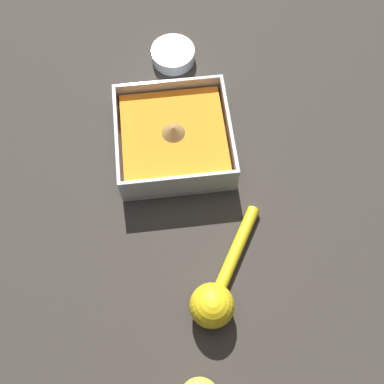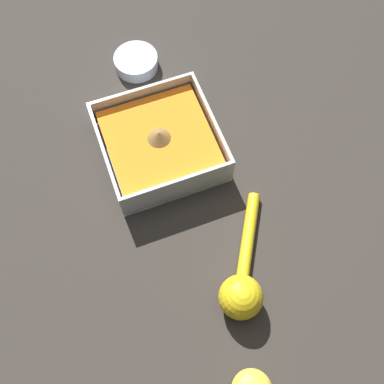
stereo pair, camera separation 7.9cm
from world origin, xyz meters
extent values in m
plane|color=#332D28|center=(0.00, 0.00, 0.00)|extent=(4.00, 4.00, 0.00)
cube|color=silver|center=(0.01, 0.01, 0.00)|extent=(0.21, 0.21, 0.01)
cube|color=silver|center=(0.01, 0.11, 0.04)|extent=(0.21, 0.01, 0.06)
cube|color=silver|center=(0.01, -0.09, 0.04)|extent=(0.21, 0.01, 0.06)
cube|color=silver|center=(0.12, 0.01, 0.04)|extent=(0.01, 0.20, 0.06)
cube|color=silver|center=(-0.09, 0.01, 0.04)|extent=(0.01, 0.20, 0.06)
cube|color=orange|center=(0.01, 0.01, 0.03)|extent=(0.19, 0.19, 0.04)
cone|color=brown|center=(0.01, 0.01, 0.06)|extent=(0.04, 0.04, 0.02)
cylinder|color=silver|center=(0.23, -0.01, 0.01)|extent=(0.09, 0.09, 0.03)
cylinder|color=brown|center=(0.23, -0.01, 0.01)|extent=(0.08, 0.08, 0.02)
sphere|color=yellow|center=(-0.30, -0.02, 0.04)|extent=(0.07, 0.07, 0.07)
cylinder|color=yellow|center=(-0.20, -0.08, 0.01)|extent=(0.15, 0.10, 0.02)
camera|label=1|loc=(-0.43, 0.03, 0.76)|focal=42.00mm
camera|label=2|loc=(-0.41, 0.11, 0.76)|focal=42.00mm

